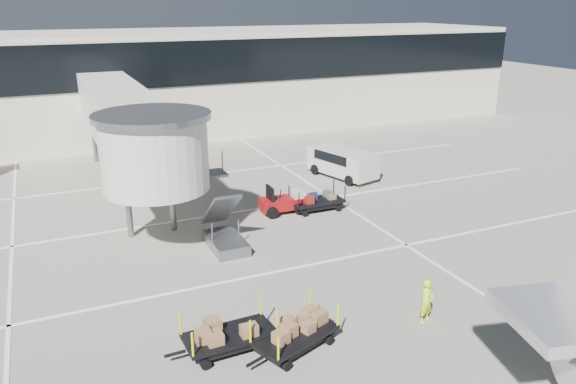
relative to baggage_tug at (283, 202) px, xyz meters
name	(u,v)px	position (x,y,z in m)	size (l,w,h in m)	color
ground	(304,293)	(-2.66, -8.00, -0.54)	(140.00, 140.00, 0.00)	#A19D90
lane_markings	(213,213)	(-3.32, 1.33, -0.53)	(40.00, 30.00, 0.02)	white
terminal	(140,82)	(-3.01, 21.94, 3.56)	(64.00, 12.11, 15.20)	beige
jet_bridge	(130,125)	(-6.63, 4.27, 3.74)	(5.70, 20.40, 6.03)	silver
baggage_tug	(283,202)	(0.00, 0.00, 0.00)	(2.31, 1.50, 1.49)	maroon
suitcase_cart	(316,202)	(1.69, -0.41, -0.07)	(3.36, 1.38, 1.31)	black
box_cart_near	(297,333)	(-4.38, -11.08, -0.01)	(3.37, 2.20, 1.30)	black
box_cart_far	(228,337)	(-6.40, -10.35, -0.04)	(3.46, 1.48, 1.35)	black
ground_worker	(427,301)	(0.24, -11.45, 0.24)	(0.57, 0.37, 1.56)	#CBFA1A
minivan	(341,161)	(5.72, 4.20, 0.48)	(2.95, 4.82, 1.70)	silver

